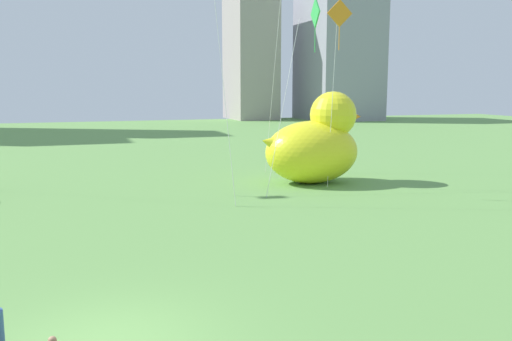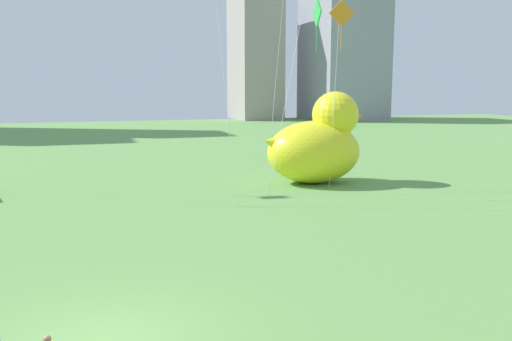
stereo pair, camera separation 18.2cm
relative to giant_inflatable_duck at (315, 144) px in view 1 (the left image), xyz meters
The scene contains 3 objects.
giant_inflatable_duck is the anchor object (origin of this frame).
kite_orange 6.25m from the giant_inflatable_duck, 72.53° to the right, with size 1.27×0.51×9.00m.
kite_green 6.62m from the giant_inflatable_duck, 118.74° to the right, with size 2.41×2.85×8.78m.
Camera 1 is at (-0.45, -10.24, 4.94)m, focal length 37.94 mm.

